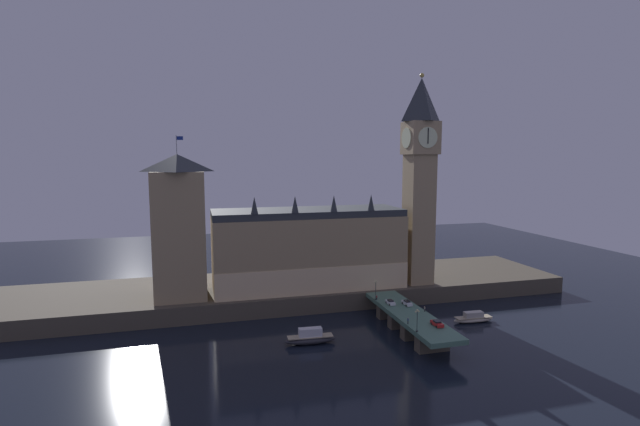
{
  "coord_description": "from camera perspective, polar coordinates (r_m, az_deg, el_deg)",
  "views": [
    {
      "loc": [
        -27.06,
        -127.73,
        51.98
      ],
      "look_at": [
        12.44,
        20.0,
        34.05
      ],
      "focal_mm": 26.0,
      "sensor_mm": 36.0,
      "label": 1
    }
  ],
  "objects": [
    {
      "name": "pedestrian_mid_walk",
      "position": [
        146.04,
        12.76,
        -11.42
      ],
      "size": [
        0.38,
        0.38,
        1.7
      ],
      "color": "black",
      "rests_on": "bridge"
    },
    {
      "name": "pedestrian_near_rail",
      "position": [
        134.93,
        10.78,
        -12.87
      ],
      "size": [
        0.38,
        0.38,
        1.82
      ],
      "color": "black",
      "rests_on": "bridge"
    },
    {
      "name": "street_lamp_near",
      "position": [
        128.51,
        11.88,
        -12.51
      ],
      "size": [
        1.34,
        0.6,
        6.29
      ],
      "color": "#2D3333",
      "rests_on": "bridge"
    },
    {
      "name": "embankment",
      "position": [
        175.86,
        -5.6,
        -9.51
      ],
      "size": [
        220.0,
        42.0,
        6.05
      ],
      "color": "#4C4438",
      "rests_on": "ground_plane"
    },
    {
      "name": "bridge",
      "position": [
        145.08,
        10.99,
        -12.73
      ],
      "size": [
        10.77,
        46.0,
        6.11
      ],
      "color": "#4C7560",
      "rests_on": "ground_plane"
    },
    {
      "name": "street_lamp_far",
      "position": [
        154.03,
        6.88,
        -9.08
      ],
      "size": [
        1.34,
        0.6,
        6.61
      ],
      "color": "#2D3333",
      "rests_on": "bridge"
    },
    {
      "name": "clock_tower",
      "position": [
        172.88,
        12.15,
        4.7
      ],
      "size": [
        11.38,
        11.49,
        76.2
      ],
      "color": "tan",
      "rests_on": "embankment"
    },
    {
      "name": "boat_downstream",
      "position": [
        159.62,
        18.35,
        -12.2
      ],
      "size": [
        13.72,
        4.32,
        3.38
      ],
      "color": "#B2A893",
      "rests_on": "ground_plane"
    },
    {
      "name": "pedestrian_far_rail",
      "position": [
        155.1,
        7.0,
        -10.25
      ],
      "size": [
        0.38,
        0.38,
        1.57
      ],
      "color": "black",
      "rests_on": "bridge"
    },
    {
      "name": "victoria_tower",
      "position": [
        159.09,
        -16.92,
        -1.59
      ],
      "size": [
        16.76,
        16.76,
        53.46
      ],
      "color": "tan",
      "rests_on": "embankment"
    },
    {
      "name": "boat_upstream",
      "position": [
        135.29,
        -1.2,
        -15.14
      ],
      "size": [
        14.79,
        4.66,
        4.59
      ],
      "color": "#28282D",
      "rests_on": "ground_plane"
    },
    {
      "name": "car_southbound_lead",
      "position": [
        135.27,
        14.21,
        -13.03
      ],
      "size": [
        2.04,
        4.49,
        1.5
      ],
      "color": "red",
      "rests_on": "bridge"
    },
    {
      "name": "car_northbound_lead",
      "position": [
        151.1,
        8.66,
        -10.8
      ],
      "size": [
        1.9,
        4.34,
        1.44
      ],
      "color": "white",
      "rests_on": "bridge"
    },
    {
      "name": "parliament_hall",
      "position": [
        167.35,
        -1.49,
        -4.33
      ],
      "size": [
        67.41,
        23.4,
        33.7
      ],
      "color": "tan",
      "rests_on": "embankment"
    },
    {
      "name": "ground_plane",
      "position": [
        140.53,
        -2.89,
        -15.03
      ],
      "size": [
        400.0,
        400.0,
        0.0
      ],
      "primitive_type": "plane",
      "color": "black"
    },
    {
      "name": "car_southbound_trail",
      "position": [
        151.2,
        10.65,
        -10.81
      ],
      "size": [
        1.9,
        4.6,
        1.5
      ],
      "color": "silver",
      "rests_on": "bridge"
    }
  ]
}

